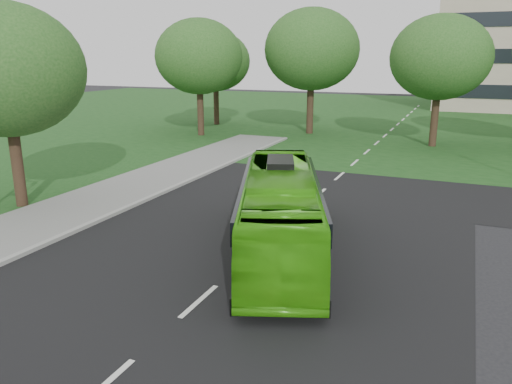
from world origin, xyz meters
TOP-DOWN VIEW (x-y plane):
  - ground at (0.00, 0.00)m, footprint 160.00×160.00m
  - street_surfaces at (-0.38, 22.75)m, footprint 120.00×120.00m
  - tree_park_a at (-14.47, 24.22)m, footprint 7.16×7.16m
  - tree_park_b at (-6.29, 28.78)m, footprint 7.94×7.94m
  - tree_park_c at (4.04, 26.25)m, footprint 7.11×7.11m
  - tree_park_f at (-16.43, 30.87)m, footprint 6.64×6.64m
  - tree_side_near at (-11.81, 2.88)m, footprint 6.59×6.59m
  - bus at (0.76, 2.31)m, footprint 5.81×10.40m

SIDE VIEW (x-z plane):
  - ground at x=0.00m, z-range 0.00..0.00m
  - street_surfaces at x=-0.38m, z-range -0.05..0.10m
  - bus at x=0.76m, z-range 0.00..2.84m
  - tree_side_near at x=-11.81m, z-range 1.56..10.31m
  - tree_park_f at x=-16.43m, z-range 1.60..10.46m
  - tree_park_c at x=4.04m, z-range 1.68..11.12m
  - tree_park_a at x=-14.47m, z-range 1.70..11.21m
  - tree_park_b at x=-6.29m, z-range 1.82..12.23m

